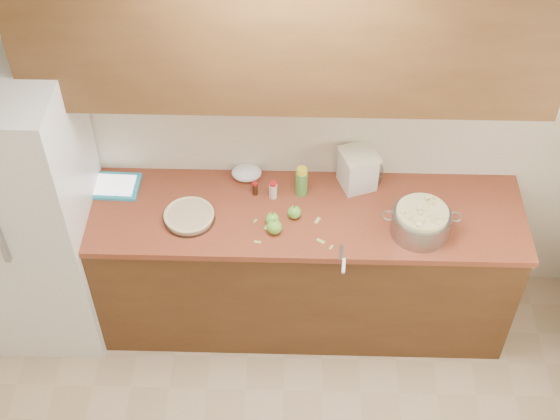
{
  "coord_description": "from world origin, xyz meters",
  "views": [
    {
      "loc": [
        0.04,
        -1.51,
        4.02
      ],
      "look_at": [
        -0.04,
        1.43,
        0.98
      ],
      "focal_mm": 50.0,
      "sensor_mm": 36.0,
      "label": 1
    }
  ],
  "objects_px": {
    "colander": "(421,222)",
    "flour_canister": "(358,169)",
    "tablet": "(114,186)",
    "pie": "(189,216)"
  },
  "relations": [
    {
      "from": "flour_canister",
      "to": "colander",
      "type": "bearing_deg",
      "value": -47.8
    },
    {
      "from": "colander",
      "to": "flour_canister",
      "type": "bearing_deg",
      "value": 132.2
    },
    {
      "from": "colander",
      "to": "tablet",
      "type": "relative_size",
      "value": 1.44
    },
    {
      "from": "pie",
      "to": "tablet",
      "type": "xyz_separation_m",
      "value": [
        -0.46,
        0.24,
        -0.01
      ]
    },
    {
      "from": "flour_canister",
      "to": "pie",
      "type": "bearing_deg",
      "value": -161.99
    },
    {
      "from": "flour_canister",
      "to": "tablet",
      "type": "distance_m",
      "value": 1.39
    },
    {
      "from": "colander",
      "to": "pie",
      "type": "bearing_deg",
      "value": 177.43
    },
    {
      "from": "pie",
      "to": "flour_canister",
      "type": "relative_size",
      "value": 1.15
    },
    {
      "from": "colander",
      "to": "tablet",
      "type": "xyz_separation_m",
      "value": [
        -1.7,
        0.29,
        -0.07
      ]
    },
    {
      "from": "flour_canister",
      "to": "tablet",
      "type": "xyz_separation_m",
      "value": [
        -1.38,
        -0.06,
        -0.11
      ]
    }
  ]
}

